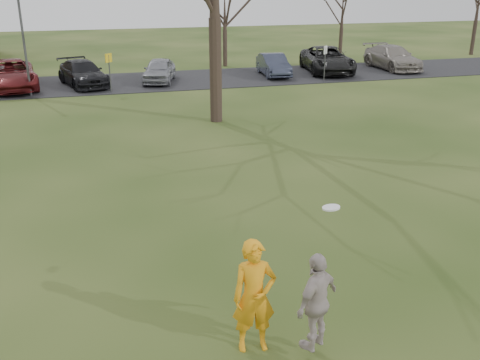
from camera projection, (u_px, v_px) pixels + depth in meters
name	position (u px, v px, depth m)	size (l,w,h in m)	color
ground	(304.00, 346.00, 9.02)	(120.00, 120.00, 0.00)	#1E380F
parking_strip	(144.00, 82.00, 31.57)	(62.00, 6.50, 0.04)	black
player_defender	(254.00, 297.00, 8.65)	(0.71, 0.47, 1.94)	orange
car_2	(10.00, 75.00, 29.15)	(2.55, 5.53, 1.54)	maroon
car_3	(83.00, 73.00, 30.08)	(1.91, 4.69, 1.36)	black
car_4	(159.00, 70.00, 31.13)	(1.58, 3.92, 1.34)	gray
car_5	(273.00, 65.00, 33.12)	(1.38, 3.95, 1.30)	#2F3446
car_6	(327.00, 60.00, 34.30)	(2.61, 5.65, 1.57)	black
car_7	(392.00, 57.00, 35.53)	(2.08, 5.11, 1.48)	gray
catching_play	(317.00, 301.00, 8.45)	(1.04, 0.87, 2.35)	#B6A7A4
lamp_post	(20.00, 15.00, 26.43)	(0.34, 0.34, 6.27)	#47474C
sign_yellow	(109.00, 66.00, 27.86)	(0.35, 0.35, 2.08)	#47474C
sign_white	(325.00, 57.00, 30.86)	(0.35, 0.35, 2.08)	#47474C
small_tree_row	(199.00, 6.00, 35.87)	(55.00, 5.90, 8.50)	#352821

